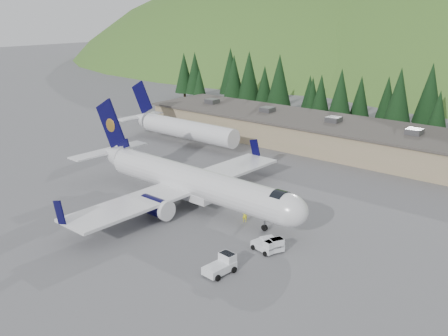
% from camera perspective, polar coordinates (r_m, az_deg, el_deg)
% --- Properties ---
extents(ground, '(600.00, 600.00, 0.00)m').
position_cam_1_polar(ground, '(66.97, -3.29, -4.47)').
color(ground, slate).
extents(airliner, '(38.04, 35.61, 12.66)m').
position_cam_1_polar(airliner, '(66.51, -4.03, -1.54)').
color(airliner, white).
rests_on(airliner, ground).
extents(second_airliner, '(27.50, 11.00, 10.05)m').
position_cam_1_polar(second_airliner, '(97.66, -5.28, 4.68)').
color(second_airliner, white).
rests_on(second_airliner, ground).
extents(baggage_tug_a, '(3.18, 2.27, 1.57)m').
position_cam_1_polar(baggage_tug_a, '(55.04, 4.84, -8.86)').
color(baggage_tug_a, white).
rests_on(baggage_tug_a, ground).
extents(baggage_tug_b, '(3.44, 2.86, 1.64)m').
position_cam_1_polar(baggage_tug_b, '(55.53, 5.64, -8.60)').
color(baggage_tug_b, white).
rests_on(baggage_tug_b, ground).
extents(baggage_tug_c, '(2.33, 3.55, 1.82)m').
position_cam_1_polar(baggage_tug_c, '(50.85, -0.26, -11.03)').
color(baggage_tug_c, white).
rests_on(baggage_tug_c, ground).
extents(terminal_building, '(71.00, 17.00, 6.10)m').
position_cam_1_polar(terminal_building, '(98.42, 9.73, 4.18)').
color(terminal_building, '#958963').
rests_on(terminal_building, ground).
extents(ramp_worker, '(0.73, 0.63, 1.68)m').
position_cam_1_polar(ramp_worker, '(62.11, 2.39, -5.45)').
color(ramp_worker, '#FDFA1D').
rests_on(ramp_worker, ground).
extents(tree_line, '(111.97, 16.60, 13.85)m').
position_cam_1_polar(tree_line, '(119.44, 12.65, 8.72)').
color(tree_line, black).
rests_on(tree_line, ground).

